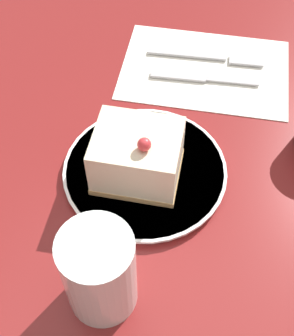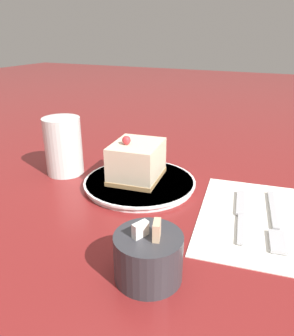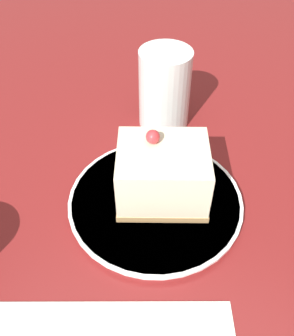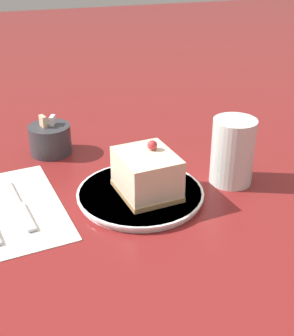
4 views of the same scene
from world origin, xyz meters
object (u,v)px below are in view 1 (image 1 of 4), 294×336
knife (193,77)px  drinking_glass (99,272)px  fork (217,58)px  cake_slice (136,156)px  plate (145,171)px

knife → drinking_glass: bearing=-10.9°
fork → cake_slice: bearing=-20.3°
plate → cake_slice: bearing=-41.3°
plate → drinking_glass: (0.17, 0.01, 0.05)m
knife → drinking_glass: 0.37m
cake_slice → plate: bearing=132.0°
knife → cake_slice: bearing=-16.1°
cake_slice → drinking_glass: (0.16, 0.01, 0.01)m
plate → knife: 0.19m
fork → knife: size_ratio=1.06×
plate → knife: size_ratio=1.25×
cake_slice → knife: size_ratio=0.68×
knife → plate: bearing=-14.0°
plate → knife: (-0.19, 0.02, -0.00)m
cake_slice → knife: bearing=166.7°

